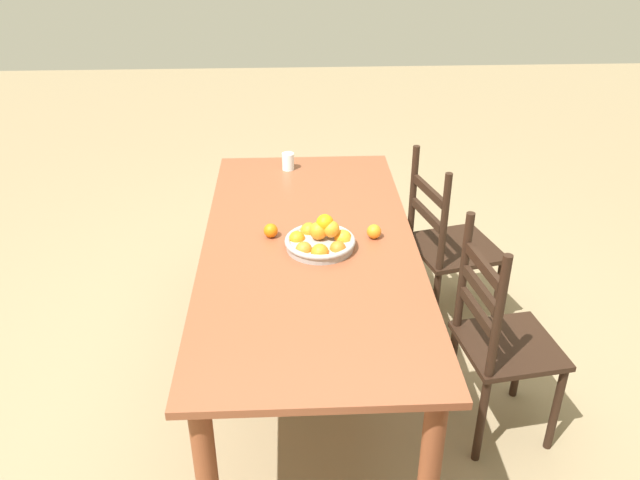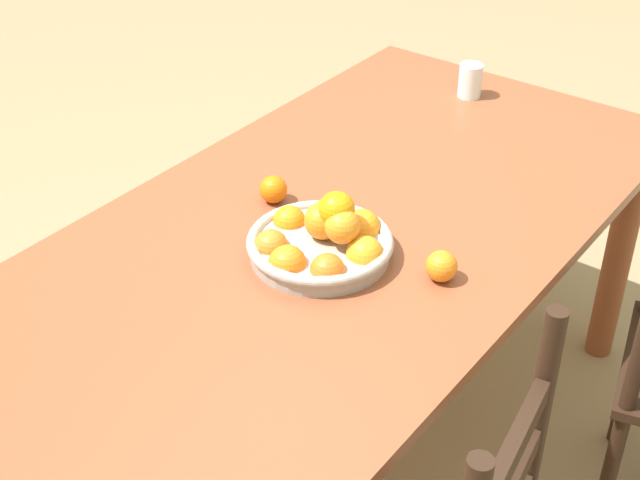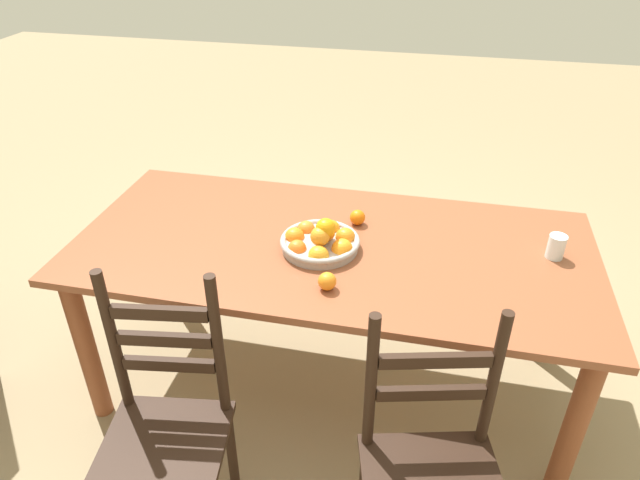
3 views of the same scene
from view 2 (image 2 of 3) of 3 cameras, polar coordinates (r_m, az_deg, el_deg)
The scene contains 6 objects.
ground_plane at distance 2.49m, azimuth -0.28°, elevation -14.57°, with size 12.00×12.00×0.00m, color #8F7C5A.
dining_table at distance 2.05m, azimuth -0.34°, elevation -2.40°, with size 2.04×0.95×0.75m.
fruit_bowl at distance 1.92m, azimuth 0.16°, elevation 0.01°, with size 0.31×0.31×0.15m.
orange_loose_0 at distance 1.87m, azimuth 7.54°, elevation -1.62°, with size 0.07×0.07×0.07m, color orange.
orange_loose_1 at distance 2.11m, azimuth -2.91°, elevation 3.15°, with size 0.06×0.06×0.06m, color orange.
drinking_glass at distance 2.64m, azimuth 9.30°, elevation 9.74°, with size 0.07×0.07×0.09m, color silver.
Camera 2 is at (1.31, 1.00, 1.87)m, focal length 51.59 mm.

